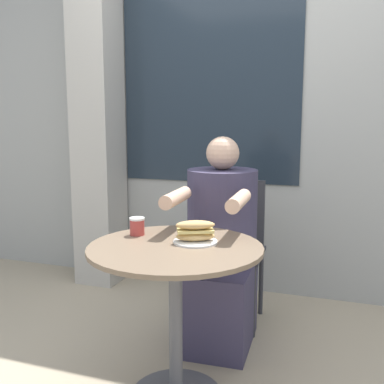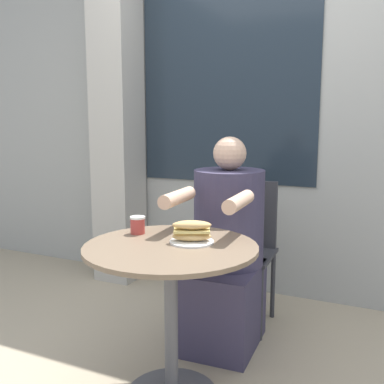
% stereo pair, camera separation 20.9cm
% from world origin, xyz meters
% --- Properties ---
extents(storefront_wall, '(8.00, 0.09, 2.80)m').
position_xyz_m(storefront_wall, '(-0.00, 1.45, 1.40)').
color(storefront_wall, '#9E9E99').
rests_on(storefront_wall, ground_plane).
extents(lattice_pillar, '(0.31, 0.31, 2.40)m').
position_xyz_m(lattice_pillar, '(-1.10, 1.23, 1.20)').
color(lattice_pillar, '#B2ADA3').
rests_on(lattice_pillar, ground_plane).
extents(cafe_table, '(0.75, 0.75, 0.71)m').
position_xyz_m(cafe_table, '(0.00, 0.00, 0.52)').
color(cafe_table, brown).
rests_on(cafe_table, ground_plane).
extents(diner_chair, '(0.40, 0.40, 0.87)m').
position_xyz_m(diner_chair, '(0.03, 0.93, 0.52)').
color(diner_chair, '#333338').
rests_on(diner_chair, ground_plane).
extents(seated_diner, '(0.41, 0.70, 1.16)m').
position_xyz_m(seated_diner, '(0.04, 0.58, 0.49)').
color(seated_diner, '#38334C').
rests_on(seated_diner, ground_plane).
extents(sandwich_on_plate, '(0.20, 0.20, 0.10)m').
position_xyz_m(sandwich_on_plate, '(0.06, 0.08, 0.75)').
color(sandwich_on_plate, white).
rests_on(sandwich_on_plate, cafe_table).
extents(drink_cup, '(0.07, 0.07, 0.08)m').
position_xyz_m(drink_cup, '(-0.23, 0.11, 0.75)').
color(drink_cup, '#B73D38').
rests_on(drink_cup, cafe_table).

